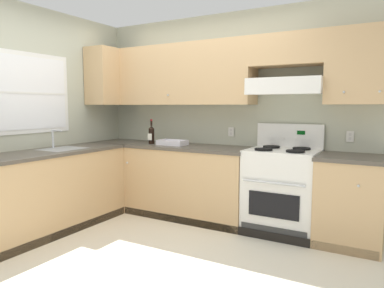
# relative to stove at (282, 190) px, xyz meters

# --- Properties ---
(ground_plane) EXTENTS (7.04, 7.04, 0.00)m
(ground_plane) POSITION_rel_stove_xyz_m (-1.04, -1.25, -0.48)
(ground_plane) COLOR beige
(wall_back) EXTENTS (4.68, 0.57, 2.55)m
(wall_back) POSITION_rel_stove_xyz_m (-0.64, 0.27, 1.00)
(wall_back) COLOR #B7BAA3
(wall_back) RESTS_ON ground_plane
(wall_left) EXTENTS (0.47, 4.00, 2.55)m
(wall_left) POSITION_rel_stove_xyz_m (-2.63, -1.03, 0.87)
(wall_left) COLOR #B7BAA3
(wall_left) RESTS_ON ground_plane
(counter_back_run) EXTENTS (3.60, 0.65, 0.91)m
(counter_back_run) POSITION_rel_stove_xyz_m (-0.99, -0.01, -0.03)
(counter_back_run) COLOR tan
(counter_back_run) RESTS_ON ground_plane
(counter_left_run) EXTENTS (0.63, 1.91, 1.13)m
(counter_left_run) POSITION_rel_stove_xyz_m (-2.28, -1.25, -0.02)
(counter_left_run) COLOR tan
(counter_left_run) RESTS_ON ground_plane
(stove) EXTENTS (0.76, 0.62, 1.20)m
(stove) POSITION_rel_stove_xyz_m (0.00, 0.00, 0.00)
(stove) COLOR white
(stove) RESTS_ON ground_plane
(wine_bottle) EXTENTS (0.07, 0.08, 0.32)m
(wine_bottle) POSITION_rel_stove_xyz_m (-1.72, -0.06, 0.56)
(wine_bottle) COLOR black
(wine_bottle) RESTS_ON counter_back_run
(bowl) EXTENTS (0.36, 0.22, 0.06)m
(bowl) POSITION_rel_stove_xyz_m (-1.40, -0.05, 0.45)
(bowl) COLOR silver
(bowl) RESTS_ON counter_back_run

